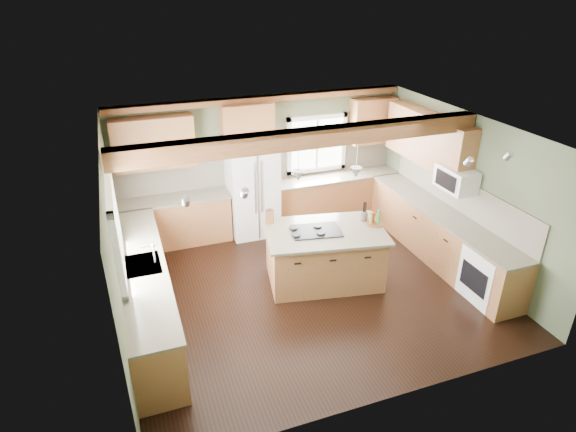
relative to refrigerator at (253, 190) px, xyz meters
name	(u,v)px	position (x,y,z in m)	size (l,w,h in m)	color
floor	(308,286)	(0.30, -2.12, -0.90)	(5.60, 5.60, 0.00)	black
ceiling	(311,131)	(0.30, -2.12, 1.70)	(5.60, 5.60, 0.00)	silver
wall_back	(261,162)	(0.30, 0.38, 0.40)	(5.60, 5.60, 0.00)	#4A553C
wall_left	(115,246)	(-2.50, -2.12, 0.40)	(5.00, 5.00, 0.00)	#4A553C
wall_right	(463,190)	(3.10, -2.12, 0.40)	(5.00, 5.00, 0.00)	#4A553C
ceiling_beam	(309,138)	(0.30, -2.02, 1.57)	(5.55, 0.26, 0.26)	#502816
soffit_trim	(261,99)	(0.30, 0.28, 1.64)	(5.55, 0.20, 0.10)	#502816
backsplash_back	(262,166)	(0.30, 0.36, 0.31)	(5.58, 0.03, 0.58)	brown
backsplash_right	(459,194)	(3.08, -2.07, 0.31)	(0.03, 3.70, 0.58)	brown
base_cab_back_left	(175,222)	(-1.49, 0.08, -0.46)	(2.02, 0.60, 0.88)	brown
counter_back_left	(173,199)	(-1.49, 0.08, 0.00)	(2.06, 0.64, 0.04)	#443F32
base_cab_back_right	(335,197)	(1.79, 0.08, -0.46)	(2.62, 0.60, 0.88)	brown
counter_back_right	(336,177)	(1.79, 0.08, 0.00)	(2.66, 0.64, 0.04)	#443F32
base_cab_left	(147,293)	(-2.20, -2.07, -0.46)	(0.60, 3.70, 0.88)	brown
counter_left	(142,266)	(-2.20, -2.07, 0.00)	(0.64, 3.74, 0.04)	#443F32
base_cab_right	(439,236)	(2.80, -2.07, -0.46)	(0.60, 3.70, 0.88)	brown
counter_right	(443,213)	(2.80, -2.07, 0.00)	(0.64, 3.74, 0.04)	#443F32
upper_cab_back_left	(154,143)	(-1.69, 0.21, 1.05)	(1.40, 0.35, 0.90)	brown
upper_cab_over_fridge	(247,123)	(0.00, 0.21, 1.25)	(0.96, 0.35, 0.70)	brown
upper_cab_right	(428,139)	(2.92, -1.22, 1.05)	(0.35, 2.20, 0.90)	brown
upper_cab_back_corner	(373,121)	(2.60, 0.21, 1.05)	(0.90, 0.35, 0.90)	brown
window_left	(114,228)	(-2.48, -2.07, 0.65)	(0.04, 1.60, 1.05)	white
window_back	(316,144)	(1.45, 0.36, 0.65)	(1.10, 0.04, 1.00)	white
sink	(142,265)	(-2.20, -2.07, 0.01)	(0.50, 0.65, 0.03)	#262628
faucet	(154,254)	(-2.02, -2.07, 0.15)	(0.02, 0.02, 0.28)	#B2B2B7
dishwasher	(157,352)	(-2.19, -3.37, -0.47)	(0.60, 0.60, 0.84)	white
oven	(490,275)	(2.79, -3.37, -0.47)	(0.60, 0.72, 0.84)	white
microwave	(456,179)	(2.88, -2.17, 0.65)	(0.40, 0.70, 0.38)	white
pendant_left	(298,176)	(0.18, -1.94, 0.98)	(0.18, 0.18, 0.16)	#B2B2B7
pendant_right	(356,172)	(1.05, -2.10, 0.98)	(0.18, 0.18, 0.16)	#B2B2B7
refrigerator	(253,190)	(0.00, 0.00, 0.00)	(0.90, 0.74, 1.80)	white
island	(324,257)	(0.62, -2.02, -0.46)	(1.78, 1.08, 0.88)	brown
island_top	(325,232)	(0.62, -2.02, 0.00)	(1.89, 1.20, 0.04)	#443F32
cooktop	(316,231)	(0.47, -1.99, 0.03)	(0.77, 0.51, 0.02)	black
knife_block	(270,217)	(-0.12, -1.45, 0.13)	(0.13, 0.10, 0.21)	brown
utensil_crock	(364,216)	(1.37, -1.90, 0.09)	(0.11, 0.11, 0.15)	#413B34
bottle_tray	(375,218)	(1.46, -2.10, 0.14)	(0.27, 0.27, 0.25)	brown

